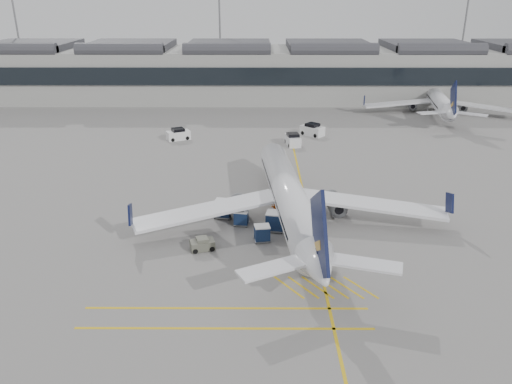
{
  "coord_description": "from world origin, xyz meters",
  "views": [
    {
      "loc": [
        4.44,
        -42.52,
        22.91
      ],
      "look_at": [
        4.24,
        4.26,
        4.0
      ],
      "focal_mm": 35.0,
      "sensor_mm": 36.0,
      "label": 1
    }
  ],
  "objects_px": {
    "baggage_cart_a": "(275,221)",
    "pushback_tug": "(202,244)",
    "ramp_agent_a": "(274,200)",
    "ramp_agent_b": "(274,207)",
    "airliner_main": "(289,198)",
    "belt_loader": "(296,216)"
  },
  "relations": [
    {
      "from": "belt_loader",
      "to": "baggage_cart_a",
      "type": "height_order",
      "value": "belt_loader"
    },
    {
      "from": "baggage_cart_a",
      "to": "ramp_agent_a",
      "type": "height_order",
      "value": "baggage_cart_a"
    },
    {
      "from": "airliner_main",
      "to": "pushback_tug",
      "type": "distance_m",
      "value": 10.81
    },
    {
      "from": "airliner_main",
      "to": "belt_loader",
      "type": "relative_size",
      "value": 6.67
    },
    {
      "from": "baggage_cart_a",
      "to": "pushback_tug",
      "type": "height_order",
      "value": "baggage_cart_a"
    },
    {
      "from": "belt_loader",
      "to": "baggage_cart_a",
      "type": "bearing_deg",
      "value": -122.39
    },
    {
      "from": "belt_loader",
      "to": "airliner_main",
      "type": "bearing_deg",
      "value": -149.34
    },
    {
      "from": "baggage_cart_a",
      "to": "pushback_tug",
      "type": "bearing_deg",
      "value": -138.63
    },
    {
      "from": "ramp_agent_a",
      "to": "pushback_tug",
      "type": "height_order",
      "value": "ramp_agent_a"
    },
    {
      "from": "belt_loader",
      "to": "ramp_agent_a",
      "type": "relative_size",
      "value": 3.38
    },
    {
      "from": "baggage_cart_a",
      "to": "ramp_agent_b",
      "type": "bearing_deg",
      "value": 100.85
    },
    {
      "from": "pushback_tug",
      "to": "baggage_cart_a",
      "type": "bearing_deg",
      "value": 13.15
    },
    {
      "from": "ramp_agent_a",
      "to": "ramp_agent_b",
      "type": "relative_size",
      "value": 1.03
    },
    {
      "from": "ramp_agent_a",
      "to": "ramp_agent_b",
      "type": "distance_m",
      "value": 1.9
    },
    {
      "from": "airliner_main",
      "to": "ramp_agent_b",
      "type": "distance_m",
      "value": 3.38
    },
    {
      "from": "ramp_agent_a",
      "to": "airliner_main",
      "type": "bearing_deg",
      "value": -114.55
    },
    {
      "from": "belt_loader",
      "to": "ramp_agent_a",
      "type": "xyz_separation_m",
      "value": [
        -2.29,
        3.9,
        0.17
      ]
    },
    {
      "from": "pushback_tug",
      "to": "belt_loader",
      "type": "bearing_deg",
      "value": 17.43
    },
    {
      "from": "baggage_cart_a",
      "to": "ramp_agent_a",
      "type": "bearing_deg",
      "value": 101.15
    },
    {
      "from": "airliner_main",
      "to": "baggage_cart_a",
      "type": "bearing_deg",
      "value": -131.85
    },
    {
      "from": "ramp_agent_b",
      "to": "belt_loader",
      "type": "bearing_deg",
      "value": 107.41
    },
    {
      "from": "airliner_main",
      "to": "baggage_cart_a",
      "type": "height_order",
      "value": "airliner_main"
    }
  ]
}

